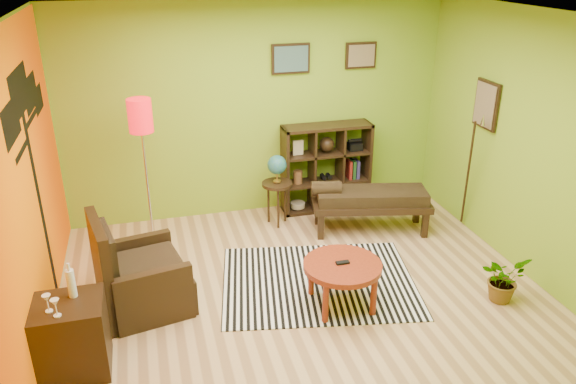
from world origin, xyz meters
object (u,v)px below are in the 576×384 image
object	(u,v)px
coffee_table	(342,269)
bench	(368,199)
armchair	(138,280)
floor_lamp	(142,130)
globe_table	(277,173)
side_cabinet	(72,337)
cube_shelf	(327,167)
potted_plant	(502,283)

from	to	relation	value
coffee_table	bench	world-z (taller)	bench
coffee_table	armchair	size ratio (longest dim) A/B	0.77
floor_lamp	bench	distance (m)	2.87
globe_table	bench	xyz separation A→B (m)	(1.06, -0.48, -0.28)
side_cabinet	bench	world-z (taller)	side_cabinet
side_cabinet	globe_table	world-z (taller)	side_cabinet
coffee_table	globe_table	distance (m)	1.98
side_cabinet	bench	distance (m)	3.84
side_cabinet	bench	bearing A→B (deg)	27.73
armchair	cube_shelf	size ratio (longest dim) A/B	0.85
armchair	floor_lamp	world-z (taller)	floor_lamp
coffee_table	side_cabinet	size ratio (longest dim) A/B	0.79
cube_shelf	armchair	bearing A→B (deg)	-145.41
armchair	bench	size ratio (longest dim) A/B	0.66
side_cabinet	cube_shelf	world-z (taller)	cube_shelf
floor_lamp	globe_table	bearing A→B (deg)	8.98
coffee_table	armchair	xyz separation A→B (m)	(-1.97, 0.49, -0.10)
floor_lamp	armchair	bearing A→B (deg)	-98.75
side_cabinet	bench	xyz separation A→B (m)	(3.40, 1.79, 0.10)
armchair	cube_shelf	world-z (taller)	cube_shelf
coffee_table	floor_lamp	size ratio (longest dim) A/B	0.43
floor_lamp	potted_plant	xyz separation A→B (m)	(3.40, -2.03, -1.30)
armchair	side_cabinet	xyz separation A→B (m)	(-0.55, -0.80, 0.03)
armchair	bench	bearing A→B (deg)	19.03
armchair	cube_shelf	xyz separation A→B (m)	(2.56, 1.77, 0.29)
side_cabinet	floor_lamp	bearing A→B (deg)	69.92
side_cabinet	potted_plant	bearing A→B (deg)	-0.25
armchair	cube_shelf	bearing A→B (deg)	34.59
cube_shelf	bench	bearing A→B (deg)	-70.26
armchair	potted_plant	size ratio (longest dim) A/B	2.07
coffee_table	bench	xyz separation A→B (m)	(0.88, 1.47, 0.02)
coffee_table	potted_plant	size ratio (longest dim) A/B	1.59
side_cabinet	cube_shelf	xyz separation A→B (m)	(3.11, 2.57, 0.26)
globe_table	armchair	bearing A→B (deg)	-140.78
coffee_table	armchair	world-z (taller)	armchair
armchair	floor_lamp	bearing A→B (deg)	81.25
coffee_table	cube_shelf	world-z (taller)	cube_shelf
floor_lamp	potted_plant	size ratio (longest dim) A/B	3.73
potted_plant	floor_lamp	bearing A→B (deg)	149.22
armchair	cube_shelf	distance (m)	3.13
globe_table	side_cabinet	bearing A→B (deg)	-135.92
floor_lamp	cube_shelf	bearing A→B (deg)	13.31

